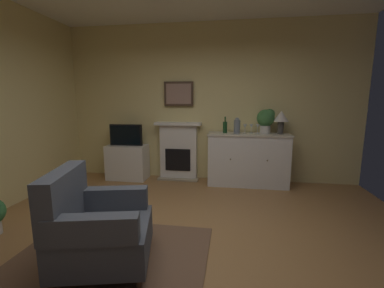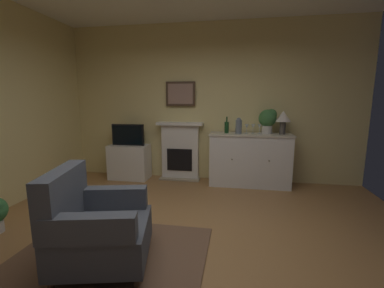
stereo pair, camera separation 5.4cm
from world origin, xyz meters
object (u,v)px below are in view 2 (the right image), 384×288
(table_lamp, at_px, (283,118))
(wine_glass_center, at_px, (253,127))
(framed_picture, at_px, (180,94))
(armchair, at_px, (96,227))
(potted_plant_small, at_px, (268,119))
(wine_glass_left, at_px, (247,127))
(tv_cabinet, at_px, (130,162))
(wine_glass_right, at_px, (260,127))
(fireplace_unit, at_px, (180,151))
(vase_decorative, at_px, (239,126))
(wine_bottle, at_px, (227,127))
(tv_set, at_px, (128,135))
(sideboard_cabinet, at_px, (250,160))

(table_lamp, distance_m, wine_glass_center, 0.51)
(framed_picture, bearing_deg, armchair, -93.84)
(table_lamp, bearing_deg, potted_plant_small, 169.36)
(potted_plant_small, bearing_deg, wine_glass_left, -170.12)
(wine_glass_center, bearing_deg, wine_glass_left, -159.31)
(tv_cabinet, bearing_deg, framed_picture, 12.01)
(table_lamp, distance_m, wine_glass_right, 0.41)
(fireplace_unit, bearing_deg, wine_glass_left, -9.00)
(table_lamp, relative_size, wine_glass_left, 2.42)
(table_lamp, relative_size, potted_plant_small, 0.93)
(wine_glass_left, bearing_deg, fireplace_unit, 171.00)
(table_lamp, bearing_deg, tv_cabinet, 179.69)
(vase_decorative, bearing_deg, table_lamp, 3.88)
(wine_glass_right, distance_m, armchair, 3.15)
(wine_bottle, relative_size, tv_set, 0.47)
(table_lamp, distance_m, armchair, 3.37)
(framed_picture, height_order, wine_bottle, framed_picture)
(sideboard_cabinet, distance_m, vase_decorative, 0.64)
(sideboard_cabinet, height_order, potted_plant_small, potted_plant_small)
(vase_decorative, distance_m, potted_plant_small, 0.52)
(wine_glass_center, relative_size, wine_glass_right, 1.00)
(table_lamp, bearing_deg, wine_glass_right, 174.07)
(sideboard_cabinet, bearing_deg, framed_picture, 170.26)
(fireplace_unit, xyz_separation_m, armchair, (-0.19, -2.74, -0.17))
(framed_picture, height_order, vase_decorative, framed_picture)
(wine_glass_left, bearing_deg, tv_cabinet, 179.17)
(wine_glass_center, relative_size, vase_decorative, 0.59)
(wine_glass_left, relative_size, wine_glass_center, 1.00)
(wine_glass_right, xyz_separation_m, potted_plant_small, (0.14, 0.01, 0.13))
(fireplace_unit, relative_size, sideboard_cabinet, 0.77)
(wine_bottle, xyz_separation_m, vase_decorative, (0.21, -0.07, 0.03))
(tv_cabinet, height_order, armchair, armchair)
(fireplace_unit, height_order, tv_set, fireplace_unit)
(armchair, bearing_deg, wine_glass_left, 61.00)
(fireplace_unit, height_order, wine_bottle, wine_bottle)
(wine_glass_right, relative_size, armchair, 0.17)
(tv_set, height_order, potted_plant_small, potted_plant_small)
(fireplace_unit, xyz_separation_m, vase_decorative, (1.09, -0.23, 0.52))
(framed_picture, distance_m, wine_glass_left, 1.37)
(fireplace_unit, bearing_deg, vase_decorative, -11.81)
(tv_set, bearing_deg, tv_cabinet, 90.00)
(tv_cabinet, height_order, potted_plant_small, potted_plant_small)
(wine_glass_right, bearing_deg, tv_set, -178.88)
(tv_set, bearing_deg, framed_picture, 13.31)
(vase_decorative, height_order, armchair, vase_decorative)
(table_lamp, xyz_separation_m, potted_plant_small, (-0.24, 0.05, -0.02))
(wine_glass_left, bearing_deg, wine_glass_right, 14.34)
(sideboard_cabinet, bearing_deg, potted_plant_small, 8.95)
(fireplace_unit, distance_m, vase_decorative, 1.23)
(wine_bottle, distance_m, wine_glass_left, 0.35)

